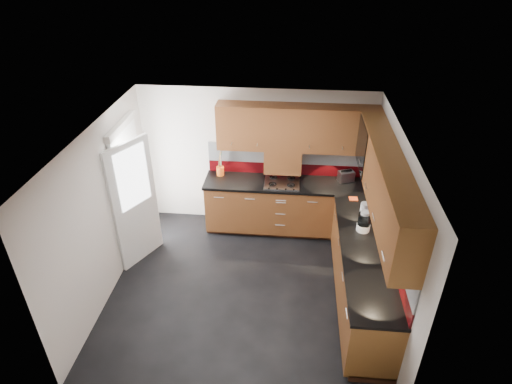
# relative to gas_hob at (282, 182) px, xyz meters

# --- Properties ---
(room) EXTENTS (4.00, 3.80, 2.64)m
(room) POSITION_rel_gas_hob_xyz_m (-0.45, -1.47, 0.54)
(room) COLOR black
(base_cabinets) EXTENTS (2.70, 3.20, 0.95)m
(base_cabinets) POSITION_rel_gas_hob_xyz_m (0.62, -0.75, -0.52)
(base_cabinets) COLOR #552C13
(base_cabinets) RESTS_ON room
(countertop) EXTENTS (2.72, 3.22, 0.04)m
(countertop) POSITION_rel_gas_hob_xyz_m (0.60, -0.77, -0.03)
(countertop) COLOR black
(countertop) RESTS_ON base_cabinets
(backsplash) EXTENTS (2.70, 3.20, 0.54)m
(backsplash) POSITION_rel_gas_hob_xyz_m (0.83, -0.54, 0.26)
(backsplash) COLOR maroon
(backsplash) RESTS_ON countertop
(upper_cabinets) EXTENTS (2.50, 3.20, 0.72)m
(upper_cabinets) POSITION_rel_gas_hob_xyz_m (0.78, -0.69, 0.88)
(upper_cabinets) COLOR #552C13
(upper_cabinets) RESTS_ON room
(extractor_hood) EXTENTS (0.60, 0.33, 0.40)m
(extractor_hood) POSITION_rel_gas_hob_xyz_m (0.00, 0.17, 0.33)
(extractor_hood) COLOR #552C13
(extractor_hood) RESTS_ON room
(glass_cabinet) EXTENTS (0.32, 0.80, 0.66)m
(glass_cabinet) POSITION_rel_gas_hob_xyz_m (1.26, -0.40, 0.91)
(glass_cabinet) COLOR black
(glass_cabinet) RESTS_ON room
(back_door) EXTENTS (0.42, 1.19, 2.04)m
(back_door) POSITION_rel_gas_hob_xyz_m (-2.23, -0.72, 0.08)
(back_door) COLOR white
(back_door) RESTS_ON room
(gas_hob) EXTENTS (0.57, 0.50, 0.04)m
(gas_hob) POSITION_rel_gas_hob_xyz_m (0.00, 0.00, 0.00)
(gas_hob) COLOR silver
(gas_hob) RESTS_ON countertop
(utensil_pot) EXTENTS (0.12, 0.12, 0.44)m
(utensil_pot) POSITION_rel_gas_hob_xyz_m (-1.04, 0.18, 0.08)
(utensil_pot) COLOR #E85C15
(utensil_pot) RESTS_ON countertop
(toaster) EXTENTS (0.28, 0.23, 0.18)m
(toaster) POSITION_rel_gas_hob_xyz_m (1.04, 0.17, 0.07)
(toaster) COLOR silver
(toaster) RESTS_ON countertop
(food_processor) EXTENTS (0.18, 0.18, 0.30)m
(food_processor) POSITION_rel_gas_hob_xyz_m (1.15, -1.18, 0.12)
(food_processor) COLOR white
(food_processor) RESTS_ON countertop
(paper_towel) EXTENTS (0.13, 0.13, 0.25)m
(paper_towel) POSITION_rel_gas_hob_xyz_m (1.19, -0.89, 0.11)
(paper_towel) COLOR white
(paper_towel) RESTS_ON countertop
(orange_cloth) EXTENTS (0.13, 0.11, 0.01)m
(orange_cloth) POSITION_rel_gas_hob_xyz_m (1.11, -0.39, -0.01)
(orange_cloth) COLOR #F0491A
(orange_cloth) RESTS_ON countertop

